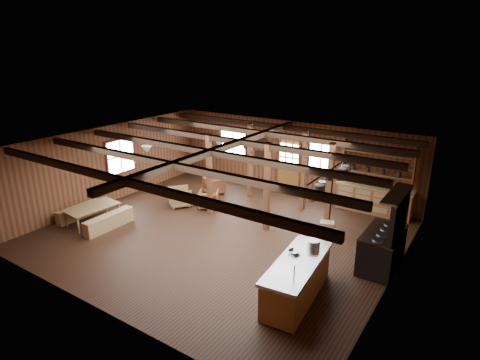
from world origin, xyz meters
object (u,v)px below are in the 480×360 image
object	(u,v)px
dining_table	(94,215)
armchair_c	(180,197)
armchair_a	(209,199)
armchair_b	(215,185)
commercial_range	(384,244)
kitchen_island	(297,279)

from	to	relation	value
dining_table	armchair_c	world-z (taller)	armchair_c
dining_table	armchair_a	bearing A→B (deg)	-31.12
armchair_a	armchair_b	size ratio (longest dim) A/B	0.95
armchair_a	armchair_c	distance (m)	1.04
armchair_a	dining_table	bearing A→B (deg)	23.77
commercial_range	dining_table	distance (m)	8.87
commercial_range	armchair_a	size ratio (longest dim) A/B	3.05
kitchen_island	armchair_b	xyz separation A→B (m)	(-5.66, 4.44, -0.15)
armchair_b	armchair_c	size ratio (longest dim) A/B	0.97
commercial_range	dining_table	xyz separation A→B (m)	(-8.54, -2.35, -0.38)
kitchen_island	armchair_c	size ratio (longest dim) A/B	3.45
commercial_range	armchair_c	size ratio (longest dim) A/B	2.83
armchair_a	kitchen_island	bearing A→B (deg)	118.04
commercial_range	armchair_c	distance (m)	7.20
kitchen_island	commercial_range	size ratio (longest dim) A/B	1.22
commercial_range	armchair_b	world-z (taller)	commercial_range
armchair_b	armchair_c	world-z (taller)	armchair_c
commercial_range	armchair_b	distance (m)	7.24
commercial_range	armchair_c	xyz separation A→B (m)	(-7.19, 0.33, -0.33)
armchair_b	armchair_c	distance (m)	1.72
commercial_range	armchair_c	bearing A→B (deg)	177.39
armchair_a	armchair_b	distance (m)	1.47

